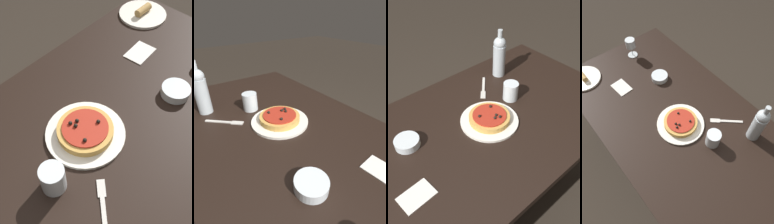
# 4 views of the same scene
# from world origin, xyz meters

# --- Properties ---
(ground_plane) EXTENTS (14.00, 14.00, 0.00)m
(ground_plane) POSITION_xyz_m (0.00, 0.00, 0.00)
(ground_plane) COLOR #2D261E
(dining_table) EXTENTS (1.56, 0.86, 0.76)m
(dining_table) POSITION_xyz_m (0.00, 0.00, 0.67)
(dining_table) COLOR black
(dining_table) RESTS_ON ground_plane
(dinner_plate) EXTENTS (0.28, 0.28, 0.01)m
(dinner_plate) POSITION_xyz_m (-0.07, 0.01, 0.77)
(dinner_plate) COLOR white
(dinner_plate) RESTS_ON dining_table
(pizza) EXTENTS (0.20, 0.20, 0.04)m
(pizza) POSITION_xyz_m (-0.07, 0.01, 0.79)
(pizza) COLOR gold
(pizza) RESTS_ON dinner_plate
(wine_bottle) EXTENTS (0.07, 0.07, 0.28)m
(wine_bottle) POSITION_xyz_m (-0.39, -0.26, 0.89)
(wine_bottle) COLOR #B2BCC1
(wine_bottle) RESTS_ON dining_table
(water_cup) EXTENTS (0.08, 0.08, 0.10)m
(water_cup) POSITION_xyz_m (-0.27, -0.05, 0.81)
(water_cup) COLOR silver
(water_cup) RESTS_ON dining_table
(side_bowl) EXTENTS (0.11, 0.11, 0.03)m
(side_bowl) POSITION_xyz_m (0.30, -0.11, 0.78)
(side_bowl) COLOR silver
(side_bowl) RESTS_ON dining_table
(fork) EXTENTS (0.15, 0.16, 0.00)m
(fork) POSITION_xyz_m (-0.22, -0.20, 0.76)
(fork) COLOR beige
(fork) RESTS_ON dining_table
(paper_napkin) EXTENTS (0.14, 0.10, 0.00)m
(paper_napkin) POSITION_xyz_m (0.40, 0.13, 0.76)
(paper_napkin) COLOR silver
(paper_napkin) RESTS_ON dining_table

